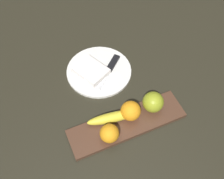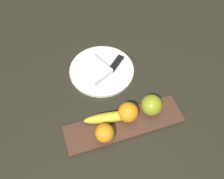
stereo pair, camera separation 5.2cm
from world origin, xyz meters
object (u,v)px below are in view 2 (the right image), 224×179
Objects in this scene: orange_near_apple at (128,112)px; knife at (114,66)px; banana at (110,117)px; fruit_tray at (124,125)px; orange_near_banana at (105,133)px; dinner_plate at (102,70)px; apple at (152,105)px; folded_napkin at (94,70)px.

orange_near_apple is 0.47× the size of knife.
banana is 1.22× the size of knife.
knife is at bearing -102.85° from banana.
banana is 0.06m from orange_near_apple.
knife is (-0.05, -0.25, 0.01)m from fruit_tray.
fruit_tray is at bearing -159.76° from orange_near_banana.
orange_near_apple reaches higher than banana.
fruit_tray is 1.61× the size of dinner_plate.
orange_near_banana is (0.19, 0.05, -0.01)m from apple.
banana is at bearing 26.05° from knife.
folded_napkin is (-0.01, -0.23, -0.01)m from banana.
dinner_plate is at bearing 180.00° from folded_napkin.
apple is 0.28m from folded_napkin.
knife is at bearing -97.03° from orange_near_apple.
banana is (0.15, -0.01, -0.02)m from apple.
dinner_plate is at bearing -65.82° from apple.
folded_napkin is (0.03, 0.00, 0.02)m from dinner_plate.
apple reaches higher than folded_napkin.
apple is (-0.11, -0.02, 0.05)m from fruit_tray.
apple is at bearing 179.85° from orange_near_apple.
dinner_plate is (0.00, -0.26, -0.00)m from fruit_tray.
knife is at bearing -76.29° from apple.
folded_napkin is at bearing 0.00° from dinner_plate.
orange_near_apple is 0.24m from dinner_plate.
knife is (-0.05, 0.00, 0.01)m from dinner_plate.
orange_near_banana reaches higher than fruit_tray.
folded_napkin is 0.08m from knife.
orange_near_apple reaches higher than dinner_plate.
apple reaches higher than dinner_plate.
orange_near_banana is (0.10, 0.05, -0.00)m from orange_near_apple.
apple reaches higher than fruit_tray.
knife is (-0.09, -0.22, -0.02)m from banana.
banana is 0.23m from folded_napkin.
orange_near_banana is 0.25× the size of dinner_plate.
apple is 1.07× the size of orange_near_apple.
apple reaches higher than orange_near_banana.
orange_near_banana is 0.31m from knife.
folded_napkin reaches higher than knife.
apple is 0.50× the size of knife.
apple is at bearing -174.74° from banana.
fruit_tray is at bearing 97.08° from folded_napkin.
orange_near_banana is 0.29m from folded_napkin.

